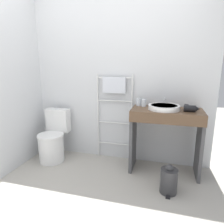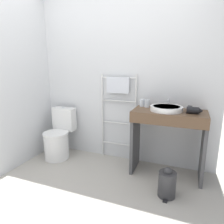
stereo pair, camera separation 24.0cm
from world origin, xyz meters
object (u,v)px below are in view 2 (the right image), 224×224
at_px(sink_basin, 166,108).
at_px(toilet, 59,138).
at_px(towel_radiator, 118,100).
at_px(cup_near_edge, 147,103).
at_px(cup_near_wall, 142,103).
at_px(trash_bin, 167,184).
at_px(hair_dryer, 193,110).

bearing_deg(sink_basin, toilet, -177.57).
relative_size(towel_radiator, cup_near_edge, 12.83).
bearing_deg(towel_radiator, sink_basin, -16.38).
bearing_deg(cup_near_edge, cup_near_wall, 156.73).
bearing_deg(toilet, sink_basin, 2.43).
distance_m(cup_near_wall, trash_bin, 1.09).
height_order(toilet, hair_dryer, hair_dryer).
bearing_deg(cup_near_wall, hair_dryer, -16.29).
xyz_separation_m(towel_radiator, trash_bin, (0.82, -0.67, -0.78)).
height_order(cup_near_edge, hair_dryer, cup_near_edge).
relative_size(toilet, trash_bin, 2.21).
distance_m(cup_near_wall, hair_dryer, 0.68).
xyz_separation_m(toilet, cup_near_edge, (1.33, 0.20, 0.61)).
relative_size(sink_basin, cup_near_edge, 3.95).
bearing_deg(trash_bin, toilet, 167.00).
bearing_deg(cup_near_wall, trash_bin, -54.14).
relative_size(toilet, cup_near_edge, 7.60).
bearing_deg(toilet, cup_near_wall, 10.38).
bearing_deg(hair_dryer, toilet, -178.86).
height_order(sink_basin, cup_near_wall, cup_near_wall).
bearing_deg(cup_near_wall, towel_radiator, 172.63).
xyz_separation_m(cup_near_wall, trash_bin, (0.45, -0.62, -0.76)).
xyz_separation_m(sink_basin, trash_bin, (0.11, -0.46, -0.75)).
distance_m(towel_radiator, hair_dryer, 1.05).
xyz_separation_m(towel_radiator, hair_dryer, (1.02, -0.24, -0.02)).
relative_size(cup_near_edge, hair_dryer, 0.56).
relative_size(sink_basin, hair_dryer, 2.21).
bearing_deg(trash_bin, cup_near_wall, 125.86).
bearing_deg(hair_dryer, towel_radiator, 166.84).
relative_size(cup_near_edge, trash_bin, 0.29).
xyz_separation_m(sink_basin, cup_near_wall, (-0.35, 0.16, 0.02)).
bearing_deg(towel_radiator, hair_dryer, -13.16).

